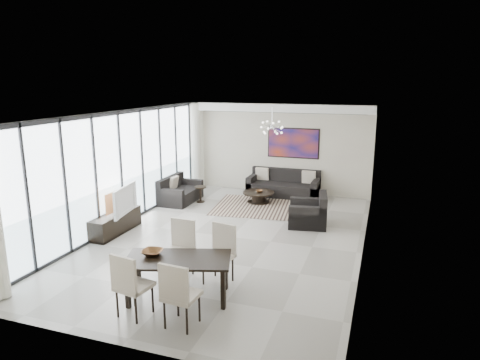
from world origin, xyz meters
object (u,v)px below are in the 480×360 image
at_px(dining_table, 178,263).
at_px(tv_console, 116,223).
at_px(coffee_table, 258,196).
at_px(television, 121,200).
at_px(sofa_main, 284,187).

bearing_deg(dining_table, tv_console, 140.67).
height_order(coffee_table, dining_table, dining_table).
distance_m(coffee_table, tv_console, 4.45).
xyz_separation_m(coffee_table, television, (-2.38, -3.61, 0.65)).
relative_size(coffee_table, television, 0.81).
xyz_separation_m(coffee_table, dining_table, (0.37, -6.03, 0.45)).
distance_m(coffee_table, sofa_main, 1.19).
height_order(sofa_main, tv_console, sofa_main).
distance_m(sofa_main, dining_table, 7.10).
bearing_deg(dining_table, coffee_table, 93.50).
bearing_deg(sofa_main, tv_console, -123.11).
bearing_deg(sofa_main, dining_table, -91.29).
xyz_separation_m(sofa_main, television, (-2.91, -4.66, 0.56)).
xyz_separation_m(coffee_table, sofa_main, (0.53, 1.06, 0.09)).
bearing_deg(tv_console, television, 14.21).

